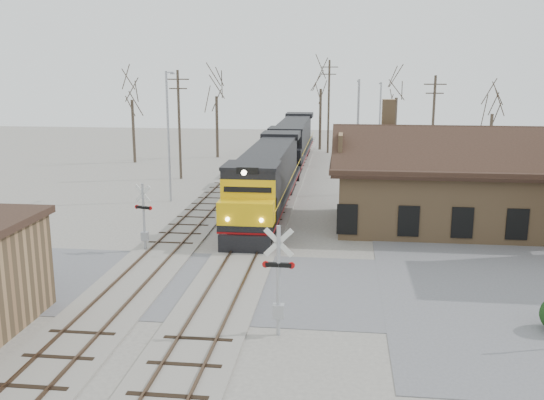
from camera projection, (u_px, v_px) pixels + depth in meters
The scene contains 20 objects.
ground at pixel (228, 285), 28.29m from camera, with size 140.00×140.00×0.00m, color #A19B91.
road at pixel (228, 285), 28.29m from camera, with size 60.00×9.00×0.03m, color #5D5D62.
track_main at pixel (268, 209), 42.81m from camera, with size 3.40×90.00×0.24m.
track_siding at pixel (206, 208), 43.33m from camera, with size 3.40×90.00×0.24m.
depot at pixel (451, 189), 38.02m from camera, with size 15.20×9.31×7.90m.
locomotive_lead at pixel (267, 179), 41.65m from camera, with size 3.09×20.68×4.59m.
locomotive_trailing at pixel (293, 141), 61.95m from camera, with size 3.09×20.68×4.35m.
crossbuck_near at pixel (278, 285), 22.61m from camera, with size 1.23×0.32×4.31m.
crossbuck_far at pixel (144, 219), 33.04m from camera, with size 1.07×0.37×3.81m.
streetlight_a at pixel (169, 130), 44.64m from camera, with size 0.25×2.04×9.63m.
streetlight_b at pixel (358, 131), 47.14m from camera, with size 0.25×2.04×8.99m.
streetlight_c at pixel (380, 119), 61.74m from camera, with size 0.25×2.04×8.38m.
utility_pole_a at pixel (179, 123), 53.66m from camera, with size 2.00×0.24×9.64m.
utility_pole_b at pixel (329, 105), 69.79m from camera, with size 2.00×0.24×10.63m.
utility_pole_c at pixel (433, 124), 55.36m from camera, with size 2.00×0.24×9.16m.
tree_a at pixel (131, 89), 62.37m from camera, with size 4.36×4.36×10.68m.
tree_b at pixel (216, 86), 65.79m from camera, with size 4.49×4.49×10.99m.
tree_c at pixel (321, 79), 71.91m from camera, with size 4.85×4.85×11.89m.
tree_d at pixel (397, 87), 64.71m from camera, with size 4.42×4.42×10.84m.
tree_e at pixel (493, 105), 59.12m from camera, with size 3.58×3.58×8.78m.
Camera 1 is at (5.18, -26.32, 10.03)m, focal length 40.00 mm.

